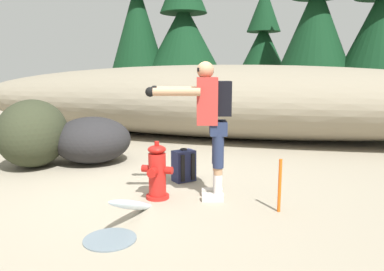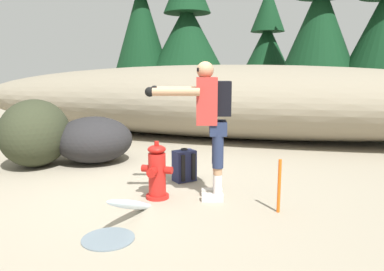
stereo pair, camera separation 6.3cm
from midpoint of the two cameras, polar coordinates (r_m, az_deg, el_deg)
ground_plane at (r=4.80m, az=-7.54°, el=-9.10°), size 56.00×56.00×0.04m
dirt_embankment at (r=8.79m, az=4.11°, el=5.39°), size 14.08×3.20×1.70m
fire_hydrant at (r=4.50m, az=-5.85°, el=-5.75°), size 0.39×0.34×0.71m
hydrant_water_jet at (r=3.90m, az=-10.19°, el=-11.53°), size 0.49×1.30×0.51m
utility_worker at (r=4.34m, az=2.20°, el=3.45°), size 1.04×0.68×1.65m
spare_backpack at (r=5.22m, az=-1.68°, el=-4.75°), size 0.36×0.36×0.47m
boulder_large at (r=6.49m, az=-23.74°, el=0.31°), size 1.33×1.51×1.10m
boulder_mid at (r=6.46m, az=-15.53°, el=-0.67°), size 1.69×1.64×0.79m
pine_tree_far_left at (r=14.70m, az=-8.66°, el=18.91°), size 2.10×2.10×7.24m
pine_tree_left at (r=14.35m, az=-1.45°, el=17.06°), size 2.72×2.72×5.74m
pine_tree_center at (r=15.76m, az=10.90°, el=14.42°), size 2.11×2.11×4.94m
pine_tree_right at (r=13.50m, az=18.64°, el=17.75°), size 2.67×2.67×6.72m
pine_tree_far_right at (r=13.48m, az=27.59°, el=16.60°), size 2.84×2.84×6.50m
survey_stake at (r=4.17m, az=13.05°, el=-7.61°), size 0.04×0.04×0.60m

